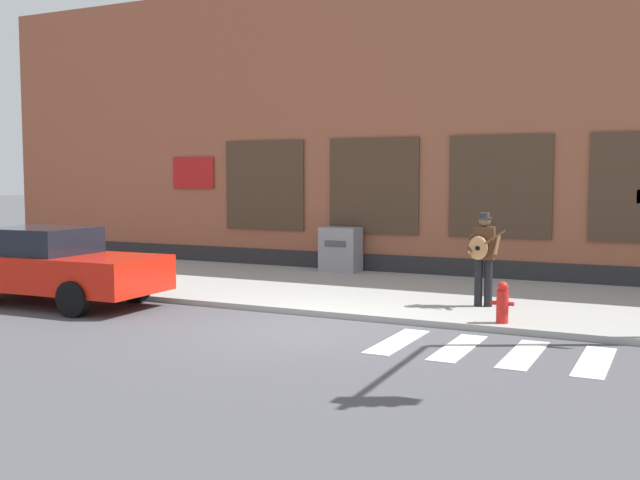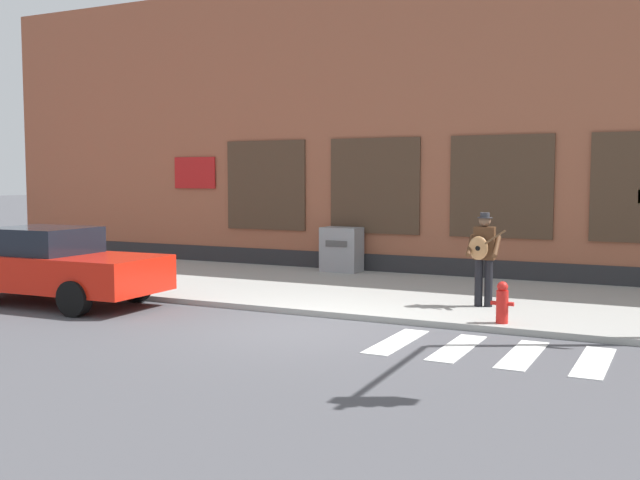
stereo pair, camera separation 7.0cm
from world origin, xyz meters
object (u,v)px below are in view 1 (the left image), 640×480
(busker, at_px, (483,253))
(fire_hydrant, at_px, (502,302))
(red_car, at_px, (50,266))
(utility_box, at_px, (341,249))

(busker, bearing_deg, fire_hydrant, -64.35)
(red_car, relative_size, busker, 2.64)
(red_car, relative_size, utility_box, 4.10)
(red_car, xyz_separation_m, utility_box, (3.39, 6.47, -0.09))
(fire_hydrant, bearing_deg, utility_box, 136.30)
(busker, height_order, utility_box, busker)
(busker, xyz_separation_m, utility_box, (-4.56, 3.58, -0.43))
(red_car, relative_size, fire_hydrant, 6.65)
(busker, bearing_deg, red_car, -160.00)
(fire_hydrant, bearing_deg, red_car, -170.47)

